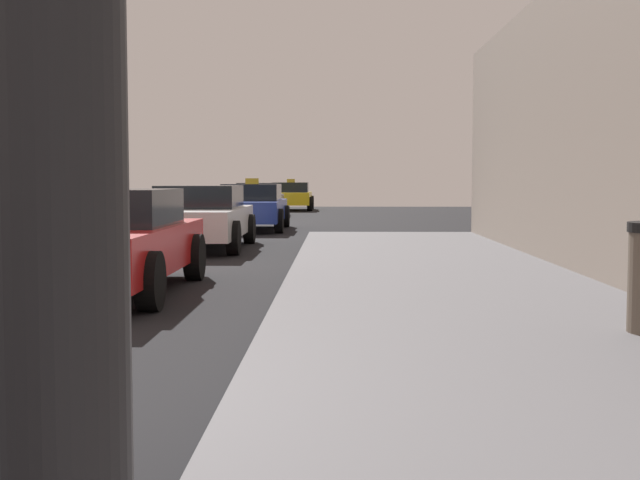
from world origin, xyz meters
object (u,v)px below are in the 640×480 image
at_px(car_red, 103,240).
at_px(car_silver, 258,199).
at_px(car_blue, 252,207).
at_px(car_yellow, 291,196).
at_px(car_white, 199,217).

relative_size(car_red, car_silver, 1.10).
bearing_deg(car_blue, car_yellow, -90.94).
height_order(car_white, car_yellow, car_yellow).
distance_m(car_white, car_blue, 6.48).
relative_size(car_white, car_yellow, 1.12).
relative_size(car_blue, car_yellow, 1.11).
bearing_deg(car_blue, car_white, 86.36).
height_order(car_silver, car_yellow, car_yellow).
xyz_separation_m(car_white, car_blue, (0.41, 6.47, 0.00)).
bearing_deg(car_red, car_blue, -92.18).
distance_m(car_red, car_white, 6.75).
distance_m(car_red, car_blue, 13.23).
bearing_deg(car_yellow, car_blue, 89.06).
bearing_deg(car_red, car_yellow, -91.51).
relative_size(car_red, car_blue, 0.99).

